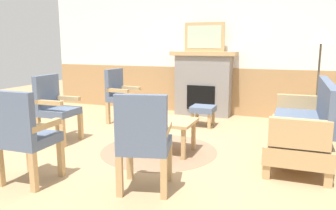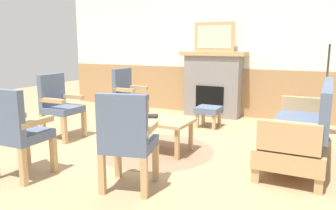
{
  "view_description": "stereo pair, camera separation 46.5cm",
  "coord_description": "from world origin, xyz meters",
  "px_view_note": "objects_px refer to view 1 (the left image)",
  "views": [
    {
      "loc": [
        1.67,
        -4.03,
        1.42
      ],
      "look_at": [
        0.0,
        0.35,
        0.55
      ],
      "focal_mm": 35.05,
      "sensor_mm": 36.0,
      "label": 1
    },
    {
      "loc": [
        2.09,
        -3.84,
        1.42
      ],
      "look_at": [
        0.0,
        0.35,
        0.55
      ],
      "focal_mm": 35.05,
      "sensor_mm": 36.0,
      "label": 2
    }
  ],
  "objects_px": {
    "fireplace": "(203,83)",
    "footstool": "(203,110)",
    "couch": "(302,127)",
    "armchair_front_left": "(144,138)",
    "armchair_near_fireplace": "(55,105)",
    "armchair_by_window_left": "(120,93)",
    "book_on_table": "(153,116)",
    "framed_picture": "(204,37)",
    "armchair_front_center": "(24,133)",
    "coffee_table": "(159,123)",
    "floor_lamp_by_couch": "(321,42)"
  },
  "relations": [
    {
      "from": "fireplace",
      "to": "coffee_table",
      "type": "relative_size",
      "value": 1.35
    },
    {
      "from": "fireplace",
      "to": "coffee_table",
      "type": "bearing_deg",
      "value": -89.11
    },
    {
      "from": "couch",
      "to": "coffee_table",
      "type": "height_order",
      "value": "couch"
    },
    {
      "from": "coffee_table",
      "to": "armchair_by_window_left",
      "type": "height_order",
      "value": "armchair_by_window_left"
    },
    {
      "from": "framed_picture",
      "to": "coffee_table",
      "type": "distance_m",
      "value": 2.71
    },
    {
      "from": "book_on_table",
      "to": "footstool",
      "type": "xyz_separation_m",
      "value": [
        0.32,
        1.46,
        -0.17
      ]
    },
    {
      "from": "couch",
      "to": "book_on_table",
      "type": "distance_m",
      "value": 1.93
    },
    {
      "from": "book_on_table",
      "to": "floor_lamp_by_couch",
      "type": "bearing_deg",
      "value": 36.1
    },
    {
      "from": "armchair_near_fireplace",
      "to": "fireplace",
      "type": "bearing_deg",
      "value": 58.65
    },
    {
      "from": "fireplace",
      "to": "couch",
      "type": "relative_size",
      "value": 0.72
    },
    {
      "from": "fireplace",
      "to": "armchair_front_left",
      "type": "distance_m",
      "value": 3.66
    },
    {
      "from": "coffee_table",
      "to": "footstool",
      "type": "relative_size",
      "value": 2.4
    },
    {
      "from": "couch",
      "to": "book_on_table",
      "type": "height_order",
      "value": "couch"
    },
    {
      "from": "armchair_front_left",
      "to": "armchair_by_window_left",
      "type": "bearing_deg",
      "value": 123.28
    },
    {
      "from": "coffee_table",
      "to": "armchair_near_fireplace",
      "type": "height_order",
      "value": "armchair_near_fireplace"
    },
    {
      "from": "couch",
      "to": "coffee_table",
      "type": "relative_size",
      "value": 1.88
    },
    {
      "from": "fireplace",
      "to": "footstool",
      "type": "height_order",
      "value": "fireplace"
    },
    {
      "from": "book_on_table",
      "to": "footstool",
      "type": "height_order",
      "value": "book_on_table"
    },
    {
      "from": "fireplace",
      "to": "coffee_table",
      "type": "distance_m",
      "value": 2.46
    },
    {
      "from": "book_on_table",
      "to": "floor_lamp_by_couch",
      "type": "relative_size",
      "value": 0.12
    },
    {
      "from": "armchair_front_center",
      "to": "floor_lamp_by_couch",
      "type": "distance_m",
      "value": 4.29
    },
    {
      "from": "couch",
      "to": "armchair_front_left",
      "type": "height_order",
      "value": "same"
    },
    {
      "from": "framed_picture",
      "to": "armchair_front_center",
      "type": "xyz_separation_m",
      "value": [
        -0.83,
        -3.91,
        -1.02
      ]
    },
    {
      "from": "footstool",
      "to": "armchair_by_window_left",
      "type": "bearing_deg",
      "value": -170.52
    },
    {
      "from": "armchair_near_fireplace",
      "to": "book_on_table",
      "type": "bearing_deg",
      "value": 7.01
    },
    {
      "from": "armchair_near_fireplace",
      "to": "framed_picture",
      "type": "bearing_deg",
      "value": 58.66
    },
    {
      "from": "floor_lamp_by_couch",
      "to": "coffee_table",
      "type": "bearing_deg",
      "value": -141.35
    },
    {
      "from": "armchair_by_window_left",
      "to": "fireplace",
      "type": "bearing_deg",
      "value": 43.25
    },
    {
      "from": "book_on_table",
      "to": "armchair_front_center",
      "type": "relative_size",
      "value": 0.2
    },
    {
      "from": "armchair_near_fireplace",
      "to": "floor_lamp_by_couch",
      "type": "distance_m",
      "value": 4.1
    },
    {
      "from": "framed_picture",
      "to": "armchair_front_center",
      "type": "bearing_deg",
      "value": -102.0
    },
    {
      "from": "armchair_by_window_left",
      "to": "armchair_front_center",
      "type": "bearing_deg",
      "value": -81.41
    },
    {
      "from": "armchair_by_window_left",
      "to": "armchair_front_left",
      "type": "relative_size",
      "value": 1.0
    },
    {
      "from": "book_on_table",
      "to": "armchair_front_left",
      "type": "xyz_separation_m",
      "value": [
        0.45,
        -1.26,
        0.08
      ]
    },
    {
      "from": "coffee_table",
      "to": "floor_lamp_by_couch",
      "type": "distance_m",
      "value": 2.77
    },
    {
      "from": "fireplace",
      "to": "armchair_near_fireplace",
      "type": "relative_size",
      "value": 1.33
    },
    {
      "from": "book_on_table",
      "to": "armchair_near_fireplace",
      "type": "distance_m",
      "value": 1.5
    },
    {
      "from": "couch",
      "to": "framed_picture",
      "type": "bearing_deg",
      "value": 131.58
    },
    {
      "from": "fireplace",
      "to": "couch",
      "type": "bearing_deg",
      "value": -48.42
    },
    {
      "from": "footstool",
      "to": "armchair_near_fireplace",
      "type": "xyz_separation_m",
      "value": [
        -1.81,
        -1.65,
        0.25
      ]
    },
    {
      "from": "footstool",
      "to": "armchair_near_fireplace",
      "type": "distance_m",
      "value": 2.46
    },
    {
      "from": "fireplace",
      "to": "floor_lamp_by_couch",
      "type": "distance_m",
      "value": 2.35
    },
    {
      "from": "armchair_by_window_left",
      "to": "footstool",
      "type": "bearing_deg",
      "value": 9.48
    },
    {
      "from": "footstool",
      "to": "framed_picture",
      "type": "bearing_deg",
      "value": 104.91
    },
    {
      "from": "framed_picture",
      "to": "coffee_table",
      "type": "relative_size",
      "value": 0.83
    },
    {
      "from": "fireplace",
      "to": "book_on_table",
      "type": "bearing_deg",
      "value": -91.77
    },
    {
      "from": "book_on_table",
      "to": "armchair_front_center",
      "type": "xyz_separation_m",
      "value": [
        -0.76,
        -1.52,
        0.08
      ]
    },
    {
      "from": "coffee_table",
      "to": "framed_picture",
      "type": "bearing_deg",
      "value": 90.89
    },
    {
      "from": "couch",
      "to": "armchair_front_left",
      "type": "bearing_deg",
      "value": -132.25
    },
    {
      "from": "framed_picture",
      "to": "armchair_by_window_left",
      "type": "xyz_separation_m",
      "value": [
        -1.24,
        -1.17,
        -1.02
      ]
    }
  ]
}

